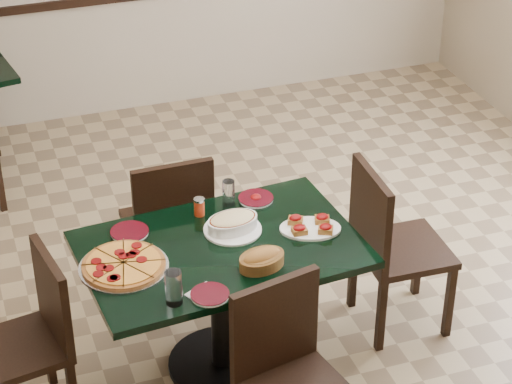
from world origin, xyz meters
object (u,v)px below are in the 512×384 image
object	(u,v)px
chair_right	(389,240)
bruschetta_platter	(310,226)
chair_far	(170,221)
bread_basket	(262,259)
pepperoni_pizza	(124,265)
main_table	(221,277)
chair_near	(288,369)
chair_left	(35,332)
lasagna_casserole	(232,223)

from	to	relation	value
chair_right	bruschetta_platter	size ratio (longest dim) A/B	2.74
chair_far	bread_basket	distance (m)	0.92
pepperoni_pizza	bread_basket	world-z (taller)	bread_basket
main_table	chair_near	xyz separation A→B (m)	(0.09, -0.69, -0.04)
bread_basket	chair_left	bearing A→B (deg)	156.55
chair_near	bread_basket	distance (m)	0.54
chair_right	lasagna_casserole	bearing A→B (deg)	87.79
bruschetta_platter	lasagna_casserole	bearing A→B (deg)	179.39
chair_left	lasagna_casserole	distance (m)	1.07
main_table	lasagna_casserole	world-z (taller)	lasagna_casserole
main_table	chair_near	bearing A→B (deg)	-87.12
bread_basket	chair_near	bearing A→B (deg)	-108.50
main_table	chair_right	xyz separation A→B (m)	(0.93, 0.05, -0.02)
main_table	chair_far	distance (m)	0.64
pepperoni_pizza	lasagna_casserole	xyz separation A→B (m)	(0.57, 0.13, 0.03)
lasagna_casserole	chair_far	bearing A→B (deg)	102.10
bruschetta_platter	main_table	bearing A→B (deg)	-163.76
pepperoni_pizza	chair_far	bearing A→B (deg)	59.83
chair_far	chair_left	distance (m)	1.06
chair_near	bread_basket	world-z (taller)	chair_near
bread_basket	bruschetta_platter	xyz separation A→B (m)	(0.33, 0.21, -0.02)
chair_near	chair_far	bearing A→B (deg)	85.57
bread_basket	pepperoni_pizza	bearing A→B (deg)	148.92
main_table	pepperoni_pizza	world-z (taller)	pepperoni_pizza
bread_basket	chair_far	bearing A→B (deg)	91.65
lasagna_casserole	bread_basket	size ratio (longest dim) A/B	1.12
main_table	chair_near	distance (m)	0.70
main_table	bread_basket	xyz separation A→B (m)	(0.13, -0.22, 0.22)
main_table	bread_basket	bearing A→B (deg)	-63.58
chair_right	chair_left	size ratio (longest dim) A/B	1.09
chair_left	chair_near	bearing A→B (deg)	47.26
pepperoni_pizza	bread_basket	xyz separation A→B (m)	(0.61, -0.19, 0.02)
chair_far	chair_near	bearing A→B (deg)	97.11
chair_near	bruschetta_platter	xyz separation A→B (m)	(0.37, 0.68, 0.25)
chair_far	main_table	bearing A→B (deg)	97.71
chair_far	pepperoni_pizza	size ratio (longest dim) A/B	2.22
main_table	bruschetta_platter	bearing A→B (deg)	-5.74
main_table	lasagna_casserole	distance (m)	0.27
lasagna_casserole	bruschetta_platter	bearing A→B (deg)	-26.07
chair_far	bruschetta_platter	world-z (taller)	chair_far
chair_far	chair_near	size ratio (longest dim) A/B	1.00
bruschetta_platter	chair_right	bearing A→B (deg)	24.66
main_table	bruschetta_platter	size ratio (longest dim) A/B	3.94
main_table	lasagna_casserole	size ratio (longest dim) A/B	4.83
pepperoni_pizza	chair_right	bearing A→B (deg)	3.13
main_table	chair_far	bearing A→B (deg)	94.03
main_table	bruschetta_platter	distance (m)	0.50
chair_near	bruschetta_platter	bearing A→B (deg)	49.07
chair_far	chair_right	distance (m)	1.18
chair_right	pepperoni_pizza	world-z (taller)	chair_right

